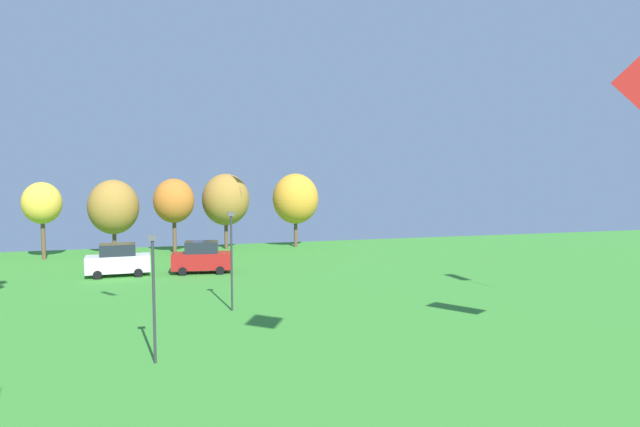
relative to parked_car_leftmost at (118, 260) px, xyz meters
The scene contains 9 objects.
parked_car_leftmost is the anchor object (origin of this frame).
parked_car_second_from_left 6.15m from the parked_car_leftmost, ahead, with size 4.65×2.31×2.47m.
light_post_0 20.87m from the parked_car_leftmost, 81.57° to the right, with size 0.36×0.20×5.40m.
light_post_1 14.62m from the parked_car_leftmost, 60.57° to the right, with size 0.36×0.20×5.66m.
treeline_tree_2 12.69m from the parked_car_leftmost, 125.36° to the left, with size 3.34×3.34×6.85m.
treeline_tree_3 12.77m from the parked_car_leftmost, 95.96° to the left, with size 4.69×4.69×6.98m.
treeline_tree_4 12.03m from the parked_car_leftmost, 68.14° to the left, with size 3.80×3.80×7.09m.
treeline_tree_5 15.94m from the parked_car_leftmost, 53.18° to the left, with size 4.67×4.67×7.51m.
treeline_tree_6 20.57m from the parked_car_leftmost, 36.25° to the left, with size 4.66×4.66×7.51m.
Camera 1 is at (-2.61, -0.38, 8.17)m, focal length 32.00 mm.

